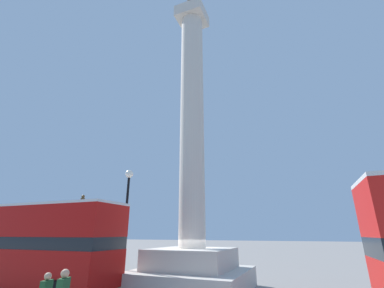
{
  "coord_description": "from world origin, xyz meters",
  "views": [
    {
      "loc": [
        5.77,
        -13.83,
        2.8
      ],
      "look_at": [
        0.0,
        0.0,
        8.04
      ],
      "focal_mm": 24.0,
      "sensor_mm": 36.0,
      "label": 1
    }
  ],
  "objects": [
    {
      "name": "monument_column",
      "position": [
        0.0,
        0.0,
        5.34
      ],
      "size": [
        5.71,
        5.71,
        19.69
      ],
      "color": "beige",
      "rests_on": "ground_plane"
    },
    {
      "name": "street_lamp",
      "position": [
        -3.3,
        -1.64,
        3.72
      ],
      "size": [
        0.46,
        0.46,
        6.32
      ],
      "color": "black",
      "rests_on": "ground_plane"
    },
    {
      "name": "bus_a",
      "position": [
        -7.9,
        -4.0,
        2.34
      ],
      "size": [
        11.24,
        2.92,
        4.23
      ],
      "rotation": [
        0.0,
        0.0,
        0.02
      ],
      "color": "#A80F0C",
      "rests_on": "ground_plane"
    },
    {
      "name": "equestrian_statue",
      "position": [
        -11.72,
        3.4,
        1.76
      ],
      "size": [
        4.04,
        3.69,
        5.99
      ],
      "rotation": [
        0.0,
        0.0,
        -0.52
      ],
      "color": "beige",
      "rests_on": "ground_plane"
    }
  ]
}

